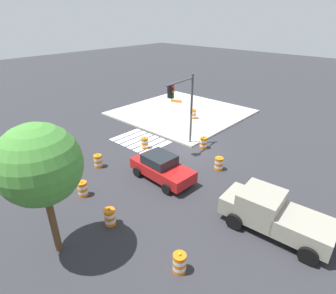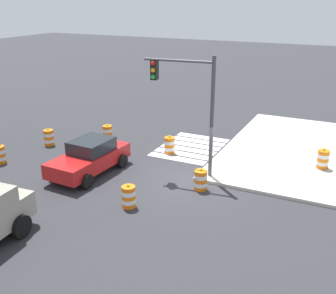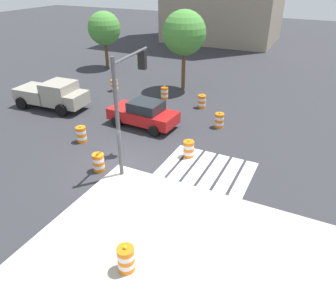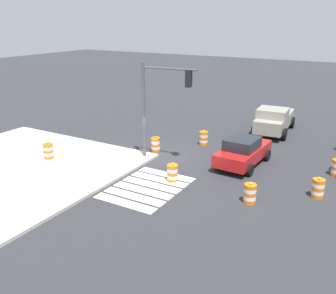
{
  "view_description": "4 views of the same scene",
  "coord_description": "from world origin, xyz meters",
  "px_view_note": "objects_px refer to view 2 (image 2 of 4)",
  "views": [
    {
      "loc": [
        -11.69,
        15.64,
        9.65
      ],
      "look_at": [
        -0.2,
        2.97,
        1.24
      ],
      "focal_mm": 29.28,
      "sensor_mm": 36.0,
      "label": 1
    },
    {
      "loc": [
        -15.86,
        -6.43,
        8.0
      ],
      "look_at": [
        1.66,
        2.08,
        0.77
      ],
      "focal_mm": 43.67,
      "sensor_mm": 36.0,
      "label": 2
    },
    {
      "loc": [
        8.22,
        -11.12,
        8.69
      ],
      "look_at": [
        2.27,
        0.94,
        1.23
      ],
      "focal_mm": 34.66,
      "sensor_mm": 36.0,
      "label": 3
    },
    {
      "loc": [
        17.9,
        11.1,
        7.89
      ],
      "look_at": [
        1.78,
        1.69,
        1.44
      ],
      "focal_mm": 39.87,
      "sensor_mm": 36.0,
      "label": 4
    }
  ],
  "objects_px": {
    "traffic_barrel_lane_center": "(201,180)",
    "traffic_barrel_opposite_curb": "(108,133)",
    "traffic_barrel_crosswalk_end": "(129,197)",
    "traffic_barrel_on_sidewalk": "(323,159)",
    "traffic_barrel_median_near": "(170,145)",
    "sports_car": "(90,157)",
    "traffic_barrel_near_corner": "(0,155)",
    "traffic_light_pole": "(188,94)",
    "traffic_barrel_far_curb": "(49,138)"
  },
  "relations": [
    {
      "from": "traffic_barrel_lane_center",
      "to": "sports_car",
      "type": "bearing_deg",
      "value": 96.41
    },
    {
      "from": "traffic_barrel_far_curb",
      "to": "traffic_barrel_crosswalk_end",
      "type": "bearing_deg",
      "value": -118.52
    },
    {
      "from": "traffic_barrel_crosswalk_end",
      "to": "traffic_barrel_on_sidewalk",
      "type": "xyz_separation_m",
      "value": [
        7.21,
        -6.56,
        0.15
      ]
    },
    {
      "from": "traffic_barrel_far_curb",
      "to": "traffic_barrel_opposite_curb",
      "type": "bearing_deg",
      "value": -50.19
    },
    {
      "from": "traffic_barrel_near_corner",
      "to": "traffic_barrel_on_sidewalk",
      "type": "xyz_separation_m",
      "value": [
        6.11,
        -14.82,
        0.15
      ]
    },
    {
      "from": "traffic_barrel_near_corner",
      "to": "traffic_barrel_opposite_curb",
      "type": "relative_size",
      "value": 1.0
    },
    {
      "from": "traffic_barrel_lane_center",
      "to": "traffic_barrel_on_sidewalk",
      "type": "bearing_deg",
      "value": -45.3
    },
    {
      "from": "traffic_barrel_far_curb",
      "to": "traffic_light_pole",
      "type": "xyz_separation_m",
      "value": [
        -0.38,
        -8.67,
        3.46
      ]
    },
    {
      "from": "traffic_barrel_lane_center",
      "to": "traffic_barrel_opposite_curb",
      "type": "xyz_separation_m",
      "value": [
        3.66,
        7.3,
        0.0
      ]
    },
    {
      "from": "traffic_barrel_near_corner",
      "to": "sports_car",
      "type": "bearing_deg",
      "value": -78.25
    },
    {
      "from": "traffic_barrel_opposite_curb",
      "to": "traffic_barrel_on_sidewalk",
      "type": "relative_size",
      "value": 1.0
    },
    {
      "from": "traffic_barrel_lane_center",
      "to": "traffic_barrel_median_near",
      "type": "bearing_deg",
      "value": 42.84
    },
    {
      "from": "traffic_barrel_near_corner",
      "to": "traffic_barrel_median_near",
      "type": "bearing_deg",
      "value": -54.96
    },
    {
      "from": "sports_car",
      "to": "traffic_barrel_near_corner",
      "type": "distance_m",
      "value": 4.96
    },
    {
      "from": "traffic_barrel_median_near",
      "to": "traffic_barrel_on_sidewalk",
      "type": "bearing_deg",
      "value": -81.8
    },
    {
      "from": "sports_car",
      "to": "traffic_barrel_opposite_curb",
      "type": "relative_size",
      "value": 4.3
    },
    {
      "from": "traffic_barrel_crosswalk_end",
      "to": "traffic_barrel_lane_center",
      "type": "xyz_separation_m",
      "value": [
        2.72,
        -2.02,
        0.0
      ]
    },
    {
      "from": "sports_car",
      "to": "traffic_barrel_lane_center",
      "type": "height_order",
      "value": "sports_car"
    },
    {
      "from": "traffic_barrel_near_corner",
      "to": "traffic_barrel_opposite_curb",
      "type": "height_order",
      "value": "same"
    },
    {
      "from": "traffic_barrel_on_sidewalk",
      "to": "traffic_light_pole",
      "type": "distance_m",
      "value": 7.4
    },
    {
      "from": "traffic_barrel_opposite_curb",
      "to": "traffic_light_pole",
      "type": "height_order",
      "value": "traffic_light_pole"
    },
    {
      "from": "traffic_barrel_opposite_curb",
      "to": "traffic_barrel_on_sidewalk",
      "type": "bearing_deg",
      "value": -85.98
    },
    {
      "from": "traffic_barrel_median_near",
      "to": "traffic_light_pole",
      "type": "relative_size",
      "value": 0.19
    },
    {
      "from": "sports_car",
      "to": "traffic_light_pole",
      "type": "distance_m",
      "value": 5.55
    },
    {
      "from": "traffic_barrel_far_curb",
      "to": "traffic_light_pole",
      "type": "distance_m",
      "value": 9.34
    },
    {
      "from": "traffic_barrel_median_near",
      "to": "traffic_barrel_opposite_curb",
      "type": "xyz_separation_m",
      "value": [
        0.28,
        4.16,
        0.0
      ]
    },
    {
      "from": "traffic_barrel_crosswalk_end",
      "to": "traffic_barrel_lane_center",
      "type": "distance_m",
      "value": 3.39
    },
    {
      "from": "traffic_barrel_on_sidewalk",
      "to": "traffic_light_pole",
      "type": "xyz_separation_m",
      "value": [
        -3.33,
        5.72,
        3.31
      ]
    },
    {
      "from": "traffic_barrel_far_curb",
      "to": "traffic_barrel_lane_center",
      "type": "xyz_separation_m",
      "value": [
        -1.54,
        -9.85,
        0.0
      ]
    },
    {
      "from": "traffic_barrel_lane_center",
      "to": "traffic_barrel_opposite_curb",
      "type": "relative_size",
      "value": 1.0
    },
    {
      "from": "traffic_barrel_far_curb",
      "to": "traffic_barrel_lane_center",
      "type": "height_order",
      "value": "same"
    },
    {
      "from": "sports_car",
      "to": "traffic_barrel_crosswalk_end",
      "type": "relative_size",
      "value": 4.3
    },
    {
      "from": "sports_car",
      "to": "traffic_barrel_near_corner",
      "type": "relative_size",
      "value": 4.3
    },
    {
      "from": "traffic_barrel_lane_center",
      "to": "traffic_barrel_on_sidewalk",
      "type": "relative_size",
      "value": 1.0
    },
    {
      "from": "sports_car",
      "to": "traffic_light_pole",
      "type": "relative_size",
      "value": 0.8
    },
    {
      "from": "traffic_light_pole",
      "to": "traffic_barrel_near_corner",
      "type": "bearing_deg",
      "value": 106.99
    },
    {
      "from": "sports_car",
      "to": "traffic_light_pole",
      "type": "xyz_separation_m",
      "value": [
        1.77,
        -4.25,
        3.1
      ]
    },
    {
      "from": "traffic_barrel_far_curb",
      "to": "sports_car",
      "type": "bearing_deg",
      "value": -115.93
    },
    {
      "from": "traffic_barrel_crosswalk_end",
      "to": "traffic_barrel_on_sidewalk",
      "type": "bearing_deg",
      "value": -42.3
    },
    {
      "from": "traffic_barrel_crosswalk_end",
      "to": "traffic_barrel_lane_center",
      "type": "bearing_deg",
      "value": -36.63
    },
    {
      "from": "sports_car",
      "to": "traffic_barrel_on_sidewalk",
      "type": "height_order",
      "value": "sports_car"
    },
    {
      "from": "traffic_barrel_near_corner",
      "to": "traffic_light_pole",
      "type": "bearing_deg",
      "value": -73.01
    },
    {
      "from": "traffic_barrel_far_curb",
      "to": "traffic_barrel_on_sidewalk",
      "type": "bearing_deg",
      "value": -78.39
    },
    {
      "from": "traffic_barrel_crosswalk_end",
      "to": "traffic_barrel_median_near",
      "type": "xyz_separation_m",
      "value": [
        6.1,
        1.12,
        0.0
      ]
    },
    {
      "from": "sports_car",
      "to": "traffic_barrel_crosswalk_end",
      "type": "height_order",
      "value": "sports_car"
    },
    {
      "from": "sports_car",
      "to": "traffic_barrel_opposite_curb",
      "type": "xyz_separation_m",
      "value": [
        4.27,
        1.87,
        -0.36
      ]
    },
    {
      "from": "sports_car",
      "to": "traffic_barrel_crosswalk_end",
      "type": "xyz_separation_m",
      "value": [
        -2.11,
        -3.41,
        -0.36
      ]
    },
    {
      "from": "traffic_barrel_near_corner",
      "to": "traffic_barrel_crosswalk_end",
      "type": "distance_m",
      "value": 8.33
    },
    {
      "from": "traffic_barrel_median_near",
      "to": "sports_car",
      "type": "bearing_deg",
      "value": 150.16
    },
    {
      "from": "traffic_barrel_far_curb",
      "to": "traffic_barrel_lane_center",
      "type": "relative_size",
      "value": 1.0
    }
  ]
}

